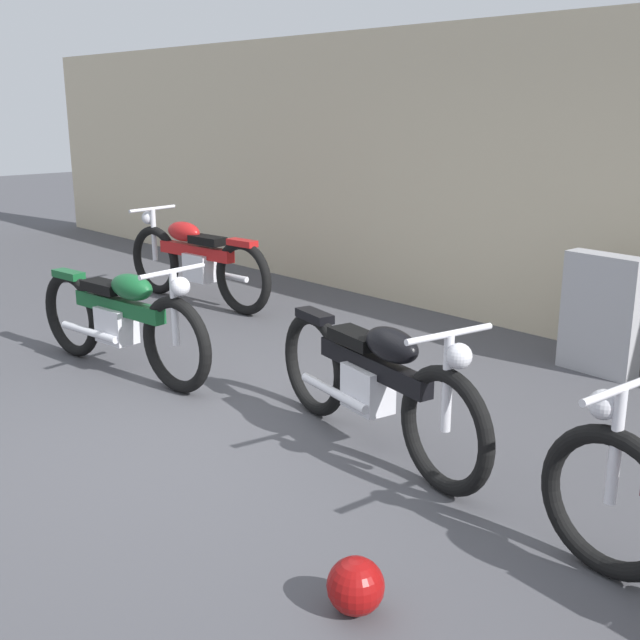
# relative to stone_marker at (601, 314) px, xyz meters

# --- Properties ---
(ground_plane) EXTENTS (40.00, 40.00, 0.00)m
(ground_plane) POSITION_rel_stone_marker_xyz_m (-1.09, -3.10, -0.48)
(ground_plane) COLOR #47474C
(building_wall) EXTENTS (18.00, 0.30, 2.83)m
(building_wall) POSITION_rel_stone_marker_xyz_m (-1.09, 0.71, 0.94)
(building_wall) COLOR beige
(building_wall) RESTS_ON ground_plane
(stone_marker) EXTENTS (0.63, 0.23, 0.96)m
(stone_marker) POSITION_rel_stone_marker_xyz_m (0.00, 0.00, 0.00)
(stone_marker) COLOR #9E9EA3
(stone_marker) RESTS_ON ground_plane
(helmet) EXTENTS (0.25, 0.25, 0.25)m
(helmet) POSITION_rel_stone_marker_xyz_m (0.82, -3.60, -0.36)
(helmet) COLOR maroon
(helmet) RESTS_ON ground_plane
(motorcycle_green) EXTENTS (2.08, 0.59, 0.94)m
(motorcycle_green) POSITION_rel_stone_marker_xyz_m (-2.57, -2.77, -0.03)
(motorcycle_green) COLOR black
(motorcycle_green) RESTS_ON ground_plane
(motorcycle_black) EXTENTS (2.05, 0.66, 0.93)m
(motorcycle_black) POSITION_rel_stone_marker_xyz_m (-0.23, -2.37, -0.03)
(motorcycle_black) COLOR black
(motorcycle_black) RESTS_ON ground_plane
(motorcycle_red) EXTENTS (2.18, 0.61, 0.98)m
(motorcycle_red) POSITION_rel_stone_marker_xyz_m (-4.07, -1.04, -0.01)
(motorcycle_red) COLOR black
(motorcycle_red) RESTS_ON ground_plane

